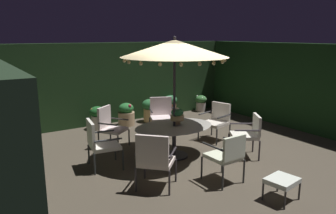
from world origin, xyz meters
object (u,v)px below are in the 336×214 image
(ottoman_footrest, at_px, (282,181))
(potted_plant_right_near, at_px, (2,150))
(patio_dining_table, at_px, (174,131))
(patio_chair_southwest, at_px, (217,119))
(patio_umbrella, at_px, (174,49))
(potted_plant_right_far, at_px, (150,109))
(potted_plant_back_left, at_px, (97,116))
(patio_chair_northeast, at_px, (99,141))
(centerpiece_planter, at_px, (177,115))
(patio_chair_north, at_px, (110,125))
(potted_plant_back_right, at_px, (171,104))
(patio_chair_east, at_px, (155,158))
(potted_plant_left_far, at_px, (201,102))
(potted_plant_back_center, at_px, (126,114))
(patio_chair_southeast, at_px, (227,154))
(potted_plant_front_corner, at_px, (27,169))
(potted_plant_left_near, at_px, (16,126))
(patio_chair_west, at_px, (162,113))
(patio_chair_south, at_px, (249,132))

(ottoman_footrest, relative_size, potted_plant_right_near, 0.87)
(patio_dining_table, bearing_deg, patio_chair_southwest, 14.18)
(patio_umbrella, relative_size, potted_plant_right_far, 3.71)
(potted_plant_back_left, bearing_deg, patio_chair_northeast, -110.09)
(centerpiece_planter, relative_size, patio_chair_north, 0.40)
(ottoman_footrest, distance_m, potted_plant_right_near, 5.57)
(potted_plant_back_right, bearing_deg, patio_chair_east, -126.35)
(patio_chair_northeast, xyz_separation_m, potted_plant_left_far, (4.92, 2.89, -0.26))
(centerpiece_planter, bearing_deg, potted_plant_back_center, 87.60)
(potted_plant_back_left, bearing_deg, patio_chair_southwest, -49.01)
(patio_chair_southeast, bearing_deg, centerpiece_planter, 87.66)
(patio_chair_northeast, xyz_separation_m, potted_plant_front_corner, (-1.41, -0.12, -0.23))
(potted_plant_left_near, bearing_deg, patio_chair_north, -44.08)
(potted_plant_back_right, bearing_deg, patio_chair_southwest, -98.29)
(patio_chair_northeast, xyz_separation_m, patio_chair_west, (2.27, 1.27, 0.02))
(patio_umbrella, bearing_deg, patio_chair_east, -135.80)
(potted_plant_back_right, bearing_deg, patio_dining_table, -122.21)
(potted_plant_right_near, xyz_separation_m, potted_plant_back_center, (3.51, 1.31, 0.02))
(potted_plant_back_left, bearing_deg, potted_plant_right_far, -3.35)
(patio_chair_north, relative_size, potted_plant_left_near, 1.43)
(patio_chair_east, bearing_deg, potted_plant_back_right, 53.65)
(potted_plant_right_far, distance_m, potted_plant_back_center, 0.81)
(patio_chair_north, xyz_separation_m, potted_plant_right_far, (1.99, 1.54, -0.16))
(potted_plant_front_corner, distance_m, potted_plant_right_near, 1.47)
(potted_plant_back_left, bearing_deg, patio_chair_southeast, -81.61)
(patio_umbrella, relative_size, patio_chair_southeast, 2.82)
(potted_plant_back_center, bearing_deg, potted_plant_left_far, 4.59)
(potted_plant_back_left, height_order, potted_plant_back_right, potted_plant_back_right)
(potted_plant_left_far, distance_m, potted_plant_back_left, 3.93)
(patio_dining_table, xyz_separation_m, potted_plant_right_far, (1.04, 2.89, -0.18))
(patio_umbrella, bearing_deg, potted_plant_left_near, 131.62)
(potted_plant_front_corner, height_order, potted_plant_right_near, same)
(patio_chair_south, xyz_separation_m, ottoman_footrest, (-1.01, -1.71, -0.24))
(centerpiece_planter, distance_m, ottoman_footrest, 2.74)
(patio_chair_southeast, height_order, potted_plant_back_left, patio_chair_southeast)
(potted_plant_back_center, bearing_deg, centerpiece_planter, -92.40)
(potted_plant_right_near, relative_size, potted_plant_right_far, 0.89)
(centerpiece_planter, distance_m, potted_plant_left_near, 4.26)
(potted_plant_left_near, bearing_deg, patio_chair_east, -69.69)
(patio_dining_table, bearing_deg, potted_plant_back_left, 102.12)
(potted_plant_right_near, bearing_deg, potted_plant_back_center, 20.40)
(patio_chair_south, height_order, potted_plant_left_near, patio_chair_south)
(patio_chair_east, bearing_deg, potted_plant_left_near, 110.31)
(patio_chair_southeast, relative_size, patio_chair_southwest, 0.99)
(patio_chair_northeast, relative_size, patio_chair_southeast, 1.07)
(ottoman_footrest, bearing_deg, patio_dining_table, 97.85)
(potted_plant_right_near, bearing_deg, patio_chair_southeast, -44.35)
(potted_plant_front_corner, bearing_deg, patio_chair_north, 29.90)
(centerpiece_planter, bearing_deg, potted_plant_right_near, 155.33)
(potted_plant_left_near, xyz_separation_m, potted_plant_back_right, (4.79, 0.07, 0.01))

